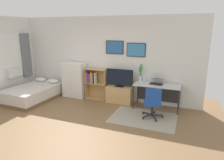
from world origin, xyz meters
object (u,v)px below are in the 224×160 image
(bed, at_px, (34,93))
(bookshelf, at_px, (95,82))
(laptop, at_px, (157,82))
(wine_glass, at_px, (144,79))
(television, at_px, (120,78))
(office_chair, at_px, (153,102))
(tv_stand, at_px, (120,94))
(bamboo_vase, at_px, (140,73))
(dresser, at_px, (75,80))
(desk, at_px, (157,88))
(computer_mouse, at_px, (166,85))

(bed, relative_size, bookshelf, 1.90)
(bed, height_order, laptop, laptop)
(laptop, distance_m, wine_glass, 0.39)
(television, height_order, office_chair, television)
(bed, bearing_deg, laptop, 12.42)
(tv_stand, relative_size, laptop, 1.93)
(bookshelf, bearing_deg, office_chair, -22.93)
(laptop, bearing_deg, tv_stand, -175.26)
(television, bearing_deg, bamboo_vase, 11.63)
(dresser, bearing_deg, office_chair, -16.19)
(bed, distance_m, office_chair, 4.01)
(desk, bearing_deg, television, -179.74)
(dresser, distance_m, office_chair, 2.97)
(office_chair, bearing_deg, television, 132.46)
(dresser, bearing_deg, tv_stand, 0.52)
(bookshelf, relative_size, television, 1.19)
(television, bearing_deg, bed, -165.47)
(bamboo_vase, bearing_deg, office_chair, -58.81)
(bookshelf, bearing_deg, bamboo_vase, 2.04)
(bed, xyz_separation_m, office_chair, (4.00, -0.09, 0.23))
(bamboo_vase, bearing_deg, computer_mouse, -18.30)
(bookshelf, bearing_deg, desk, -1.89)
(laptop, relative_size, wine_glass, 2.39)
(bed, bearing_deg, bookshelf, 24.72)
(laptop, xyz_separation_m, wine_glass, (-0.35, -0.16, 0.07))
(bamboo_vase, bearing_deg, tv_stand, -170.34)
(computer_mouse, bearing_deg, office_chair, -108.02)
(tv_stand, xyz_separation_m, laptop, (1.15, -0.01, 0.54))
(desk, bearing_deg, tv_stand, 179.18)
(bookshelf, bearing_deg, tv_stand, -3.27)
(desk, bearing_deg, office_chair, -88.53)
(bed, height_order, bamboo_vase, bamboo_vase)
(bookshelf, xyz_separation_m, tv_stand, (0.91, -0.05, -0.33))
(television, bearing_deg, bookshelf, 175.33)
(dresser, height_order, wine_glass, dresser)
(desk, xyz_separation_m, bamboo_vase, (-0.55, 0.12, 0.40))
(television, distance_m, computer_mouse, 1.43)
(office_chair, xyz_separation_m, computer_mouse, (0.22, 0.68, 0.30))
(bookshelf, distance_m, television, 0.94)
(office_chair, xyz_separation_m, laptop, (-0.05, 0.84, 0.35))
(office_chair, bearing_deg, wine_glass, 107.07)
(bed, distance_m, bookshelf, 2.09)
(office_chair, distance_m, computer_mouse, 0.78)
(desk, distance_m, laptop, 0.20)
(bed, relative_size, desk, 1.47)
(bamboo_vase, relative_size, wine_glass, 2.92)
(dresser, height_order, bamboo_vase, bamboo_vase)
(bookshelf, relative_size, office_chair, 1.19)
(tv_stand, relative_size, bamboo_vase, 1.58)
(tv_stand, bearing_deg, dresser, -179.48)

